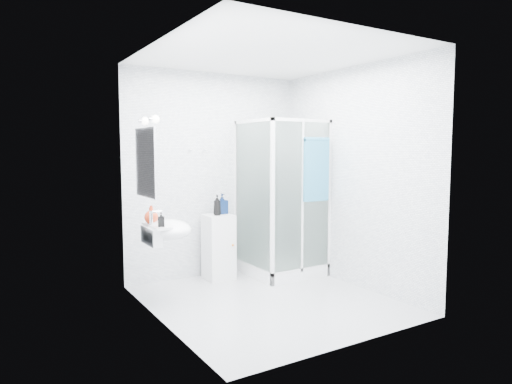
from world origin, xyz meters
TOP-DOWN VIEW (x-y plane):
  - room at (0.00, 0.00)m, footprint 2.40×2.60m
  - shower_enclosure at (0.67, 0.77)m, footprint 0.90×0.95m
  - wall_basin at (-0.99, 0.45)m, footprint 0.46×0.56m
  - mirror at (-1.19, 0.45)m, footprint 0.02×0.60m
  - vanity_lights at (-1.14, 0.45)m, footprint 0.10×0.40m
  - wall_hooks at (-0.25, 1.26)m, footprint 0.23×0.06m
  - storage_cabinet at (-0.08, 1.04)m, footprint 0.34×0.37m
  - hand_towel at (0.93, 0.36)m, footprint 0.37×0.05m
  - shampoo_bottle_a at (-0.11, 1.01)m, footprint 0.13×0.13m
  - shampoo_bottle_b at (-0.00, 1.09)m, footprint 0.12×0.12m
  - soap_dispenser_orange at (-1.10, 0.56)m, footprint 0.15×0.15m
  - soap_dispenser_black at (-1.09, 0.31)m, footprint 0.08×0.08m

SIDE VIEW (x-z plane):
  - storage_cabinet at x=-0.08m, z-range 0.00..0.82m
  - shower_enclosure at x=0.67m, z-range -0.55..1.45m
  - wall_basin at x=-0.99m, z-range 0.62..0.97m
  - soap_dispenser_black at x=-1.09m, z-range 0.86..1.01m
  - shampoo_bottle_a at x=-0.11m, z-range 0.82..1.07m
  - shampoo_bottle_b at x=0.00m, z-range 0.82..1.07m
  - soap_dispenser_orange at x=-1.10m, z-range 0.86..1.05m
  - room at x=0.00m, z-range 0.00..2.60m
  - hand_towel at x=0.93m, z-range 1.01..1.80m
  - mirror at x=-1.19m, z-range 1.15..1.85m
  - wall_hooks at x=-0.25m, z-range 1.60..1.64m
  - vanity_lights at x=-1.14m, z-range 1.88..1.96m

